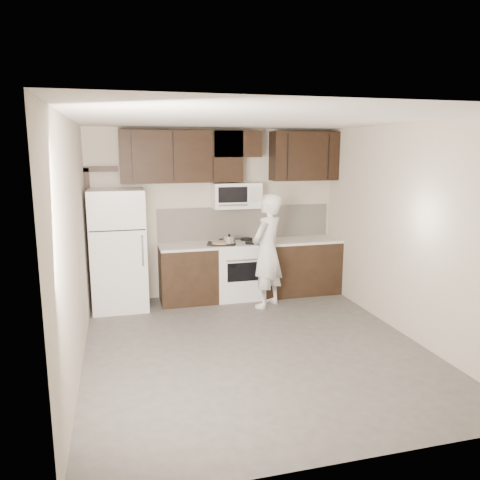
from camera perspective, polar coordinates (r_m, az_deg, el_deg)
name	(u,v)px	position (r m, az deg, el deg)	size (l,w,h in m)	color
floor	(254,346)	(5.86, 1.73, -12.84)	(4.50, 4.50, 0.00)	#4D4A48
back_wall	(215,213)	(7.61, -3.02, 3.29)	(4.00, 4.00, 0.00)	beige
ceiling	(255,119)	(5.37, 1.90, 14.53)	(4.50, 4.50, 0.00)	white
counter_run	(256,269)	(7.64, 1.97, -3.52)	(2.95, 0.64, 0.91)	black
stove	(238,270)	(7.56, -0.24, -3.64)	(0.76, 0.66, 0.94)	white
backsplash	(245,222)	(7.74, 0.64, 2.16)	(2.90, 0.02, 0.54)	beige
upper_cabinets	(230,155)	(7.42, -1.22, 10.32)	(3.48, 0.35, 0.78)	black
microwave	(236,195)	(7.46, -0.47, 5.46)	(0.76, 0.42, 0.40)	white
refrigerator	(119,250)	(7.18, -14.58, -1.17)	(0.80, 0.76, 1.80)	white
door_trim	(92,224)	(7.44, -17.58, 1.82)	(0.50, 0.08, 2.12)	black
saucepan	(229,240)	(7.26, -1.31, -0.03)	(0.31, 0.18, 0.17)	silver
baking_tray	(221,244)	(7.29, -2.34, -0.46)	(0.42, 0.31, 0.02)	black
pizza	(221,242)	(7.29, -2.34, -0.30)	(0.28, 0.28, 0.02)	beige
person	(267,251)	(7.04, 3.35, -1.36)	(0.63, 0.41, 1.73)	silver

